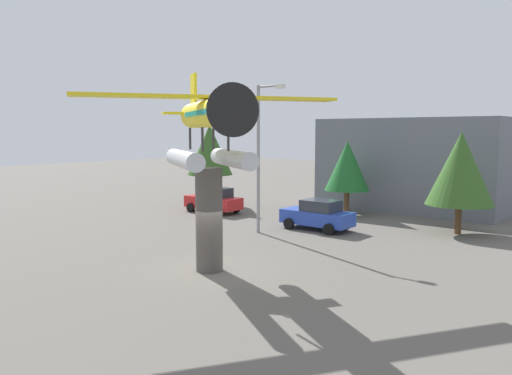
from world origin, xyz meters
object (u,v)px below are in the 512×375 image
(display_pedestal, at_px, (209,220))
(storefront_building, at_px, (417,164))
(tree_west, at_px, (210,150))
(car_mid_blue, at_px, (318,215))
(tree_center_back, at_px, (460,169))
(car_near_red, at_px, (214,200))
(streetlight_primary, at_px, (261,149))
(floatplane_monument, at_px, (209,126))
(tree_east, at_px, (347,166))

(display_pedestal, bearing_deg, storefront_building, 90.46)
(display_pedestal, bearing_deg, tree_west, 134.45)
(car_mid_blue, relative_size, tree_center_back, 0.74)
(car_near_red, bearing_deg, display_pedestal, 133.46)
(car_near_red, distance_m, streetlight_primary, 8.81)
(streetlight_primary, xyz_separation_m, tree_center_back, (8.62, 6.79, -1.09))
(car_near_red, bearing_deg, car_mid_blue, 175.54)
(floatplane_monument, xyz_separation_m, car_near_red, (-10.42, 10.95, -5.02))
(tree_center_back, bearing_deg, storefront_building, 125.38)
(floatplane_monument, bearing_deg, display_pedestal, 180.00)
(streetlight_primary, bearing_deg, car_near_red, 153.56)
(tree_west, bearing_deg, car_near_red, -41.67)
(tree_east, bearing_deg, car_mid_blue, -76.77)
(display_pedestal, bearing_deg, car_mid_blue, 97.04)
(car_near_red, bearing_deg, tree_east, -146.85)
(tree_east, xyz_separation_m, tree_center_back, (8.00, -1.77, 0.30))
(display_pedestal, relative_size, car_near_red, 1.01)
(car_near_red, relative_size, tree_west, 0.68)
(floatplane_monument, bearing_deg, tree_west, 166.79)
(floatplane_monument, height_order, car_near_red, floatplane_monument)
(car_near_red, relative_size, storefront_building, 0.32)
(display_pedestal, bearing_deg, floatplane_monument, -32.25)
(display_pedestal, relative_size, car_mid_blue, 1.01)
(tree_west, bearing_deg, streetlight_primary, -31.38)
(tree_west, xyz_separation_m, tree_east, (10.56, 2.49, -0.91))
(car_near_red, bearing_deg, storefront_building, -132.34)
(tree_west, distance_m, tree_east, 10.89)
(display_pedestal, height_order, tree_east, tree_east)
(streetlight_primary, height_order, tree_center_back, streetlight_primary)
(tree_west, xyz_separation_m, tree_center_back, (18.56, 0.73, -0.61))
(car_mid_blue, bearing_deg, tree_east, -76.77)
(car_mid_blue, distance_m, tree_center_back, 8.23)
(floatplane_monument, xyz_separation_m, car_mid_blue, (-1.37, 10.24, -5.02))
(tree_center_back, bearing_deg, display_pedestal, -110.89)
(storefront_building, bearing_deg, tree_east, -111.73)
(display_pedestal, distance_m, storefront_building, 22.03)
(storefront_building, relative_size, tree_center_back, 2.28)
(display_pedestal, xyz_separation_m, tree_center_back, (5.40, 14.15, 1.53))
(streetlight_primary, distance_m, tree_west, 11.66)
(storefront_building, height_order, tree_center_back, storefront_building)
(display_pedestal, xyz_separation_m, streetlight_primary, (-3.22, 7.35, 2.62))
(storefront_building, distance_m, tree_west, 15.59)
(floatplane_monument, relative_size, car_near_red, 2.23)
(display_pedestal, distance_m, floatplane_monument, 3.79)
(car_near_red, bearing_deg, floatplane_monument, 133.59)
(display_pedestal, relative_size, tree_center_back, 0.74)
(car_mid_blue, height_order, storefront_building, storefront_building)
(display_pedestal, distance_m, car_near_red, 15.04)
(tree_center_back, bearing_deg, streetlight_primary, -141.77)
(car_near_red, xyz_separation_m, tree_center_back, (15.71, 3.27, 2.77))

